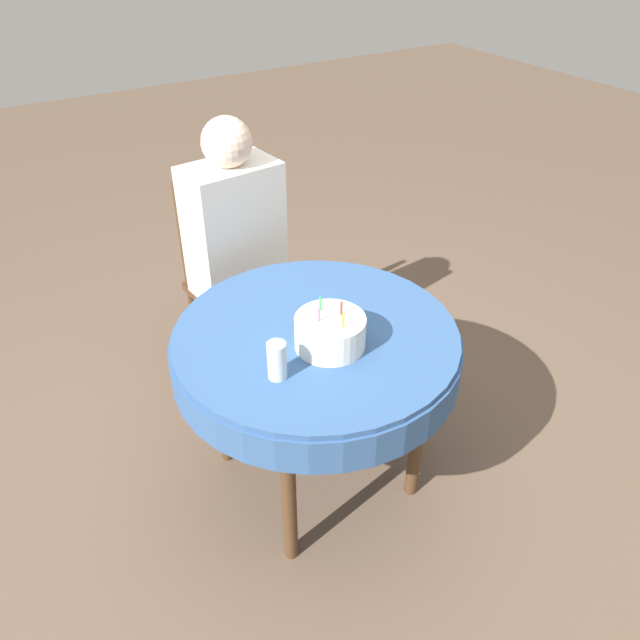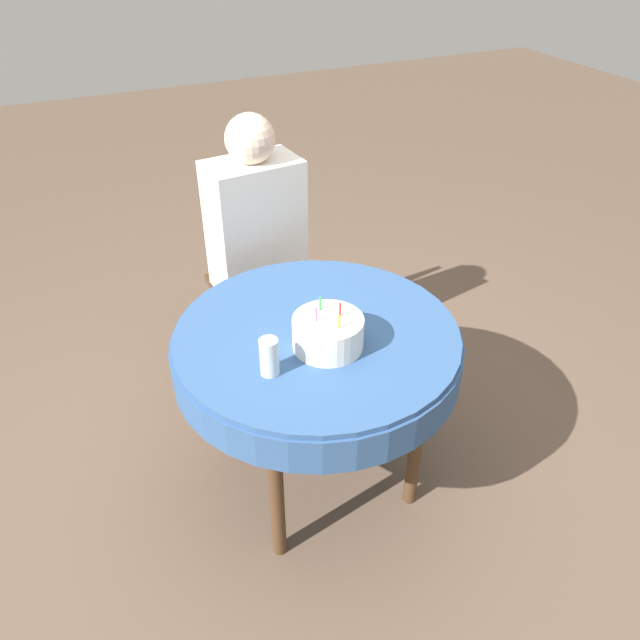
{
  "view_description": "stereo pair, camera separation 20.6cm",
  "coord_description": "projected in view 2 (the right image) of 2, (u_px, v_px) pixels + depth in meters",
  "views": [
    {
      "loc": [
        -0.89,
        -1.46,
        1.96
      ],
      "look_at": [
        0.0,
        -0.03,
        0.77
      ],
      "focal_mm": 35.0,
      "sensor_mm": 36.0,
      "label": 1
    },
    {
      "loc": [
        -0.7,
        -1.56,
        1.96
      ],
      "look_at": [
        0.0,
        -0.03,
        0.77
      ],
      "focal_mm": 35.0,
      "sensor_mm": 36.0,
      "label": 2
    }
  ],
  "objects": [
    {
      "name": "person",
      "position": [
        258.0,
        230.0,
        2.67
      ],
      "size": [
        0.41,
        0.36,
        1.23
      ],
      "rotation": [
        0.0,
        0.0,
        0.1
      ],
      "color": "beige",
      "rests_on": "ground_plane"
    },
    {
      "name": "birthday_cake",
      "position": [
        328.0,
        333.0,
        2.02
      ],
      "size": [
        0.23,
        0.23,
        0.16
      ],
      "color": "white",
      "rests_on": "dining_table"
    },
    {
      "name": "drinking_glass",
      "position": [
        269.0,
        357.0,
        1.91
      ],
      "size": [
        0.06,
        0.06,
        0.13
      ],
      "color": "silver",
      "rests_on": "dining_table"
    },
    {
      "name": "ground_plane",
      "position": [
        317.0,
        472.0,
        2.53
      ],
      "size": [
        12.0,
        12.0,
        0.0
      ],
      "primitive_type": "plane",
      "color": "brown"
    },
    {
      "name": "chair",
      "position": [
        252.0,
        268.0,
        2.86
      ],
      "size": [
        0.42,
        0.42,
        0.95
      ],
      "rotation": [
        0.0,
        0.0,
        0.1
      ],
      "color": "#4C331E",
      "rests_on": "ground_plane"
    },
    {
      "name": "dining_table",
      "position": [
        317.0,
        352.0,
        2.17
      ],
      "size": [
        1.0,
        1.0,
        0.71
      ],
      "color": "#335689",
      "rests_on": "ground_plane"
    }
  ]
}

